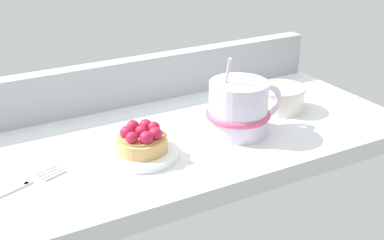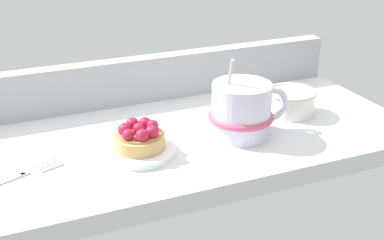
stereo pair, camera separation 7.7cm
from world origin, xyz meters
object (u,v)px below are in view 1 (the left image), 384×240
Objects in this scene: raspberry_tart at (142,139)px; sugar_bowl at (281,97)px; dessert_plate at (142,154)px; coffee_mug at (239,108)px; dessert_fork at (13,189)px.

raspberry_tart is 28.79cm from sugar_bowl.
raspberry_tart is at bearing -13.95° from dessert_plate.
dessert_plate is 2.25cm from raspberry_tart.
dessert_fork is (-34.97, -0.51, -3.84)cm from coffee_mug.
coffee_mug is 35.18cm from dessert_fork.
dessert_fork is (-18.26, -0.41, -2.48)cm from raspberry_tart.
raspberry_tart reaches higher than sugar_bowl.
sugar_bowl is at bearing 20.46° from coffee_mug.
dessert_plate is 17.11cm from coffee_mug.
dessert_plate is 0.69× the size of dessert_fork.
dessert_plate is 18.25cm from dessert_fork.
dessert_plate is at bearing 1.30° from dessert_fork.
dessert_fork is (-18.24, -0.42, -0.23)cm from dessert_plate.
coffee_mug is (16.70, 0.10, 1.36)cm from raspberry_tart.
coffee_mug is (16.73, 0.09, 3.62)cm from dessert_plate.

